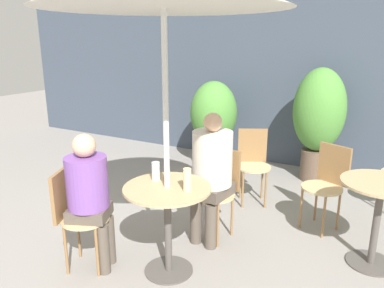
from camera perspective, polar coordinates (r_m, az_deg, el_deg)
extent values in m
plane|color=gray|center=(3.27, -6.96, -19.16)|extent=(20.00, 20.00, 0.00)
cube|color=#3D4756|center=(5.74, 12.85, 11.76)|extent=(10.00, 0.06, 3.00)
cylinder|color=#514C47|center=(3.30, -3.56, -18.58)|extent=(0.40, 0.40, 0.01)
cylinder|color=#514C47|center=(3.10, -3.67, -13.02)|extent=(0.06, 0.06, 0.72)
cylinder|color=tan|center=(2.94, -3.80, -6.74)|extent=(0.69, 0.69, 0.02)
cylinder|color=#514C47|center=(3.71, 25.53, -16.02)|extent=(0.40, 0.40, 0.01)
cylinder|color=#514C47|center=(3.54, 26.24, -10.94)|extent=(0.06, 0.06, 0.72)
cylinder|color=tan|center=(3.40, 26.99, -5.37)|extent=(0.64, 0.64, 0.02)
cylinder|color=tan|center=(3.57, 3.37, -7.70)|extent=(0.40, 0.40, 0.02)
cylinder|color=olive|center=(3.71, 6.12, -10.71)|extent=(0.02, 0.02, 0.43)
cylinder|color=olive|center=(3.83, 2.72, -9.74)|extent=(0.02, 0.02, 0.43)
cylinder|color=olive|center=(3.51, 3.97, -12.27)|extent=(0.02, 0.02, 0.43)
cylinder|color=olive|center=(3.64, 0.45, -11.18)|extent=(0.02, 0.02, 0.43)
cube|color=olive|center=(3.64, 4.95, -3.75)|extent=(0.34, 0.07, 0.40)
cylinder|color=tan|center=(3.25, -15.95, -10.85)|extent=(0.40, 0.40, 0.02)
cylinder|color=olive|center=(3.50, -16.90, -13.05)|extent=(0.02, 0.02, 0.43)
cylinder|color=olive|center=(3.30, -18.64, -15.13)|extent=(0.02, 0.02, 0.43)
cylinder|color=olive|center=(3.42, -12.78, -13.51)|extent=(0.02, 0.02, 0.43)
cylinder|color=olive|center=(3.21, -14.27, -15.71)|extent=(0.02, 0.02, 0.43)
cube|color=olive|center=(3.23, -19.20, -7.20)|extent=(0.16, 0.32, 0.40)
cylinder|color=olive|center=(4.80, 26.76, -6.08)|extent=(0.02, 0.02, 0.43)
cylinder|color=tan|center=(3.93, 19.17, -6.34)|extent=(0.40, 0.40, 0.02)
cylinder|color=olive|center=(4.06, 21.43, -9.32)|extent=(0.02, 0.02, 0.43)
cylinder|color=olive|center=(4.18, 18.38, -8.29)|extent=(0.02, 0.02, 0.43)
cylinder|color=olive|center=(3.86, 19.43, -10.48)|extent=(0.02, 0.02, 0.43)
cylinder|color=olive|center=(3.98, 16.28, -9.34)|extent=(0.02, 0.02, 0.43)
cube|color=olive|center=(4.01, 20.84, -2.90)|extent=(0.32, 0.16, 0.40)
cylinder|color=tan|center=(4.35, 9.37, -3.49)|extent=(0.40, 0.40, 0.02)
cylinder|color=olive|center=(4.57, 10.64, -5.64)|extent=(0.02, 0.02, 0.43)
cylinder|color=olive|center=(4.54, 7.40, -5.66)|extent=(0.02, 0.02, 0.43)
cylinder|color=olive|center=(4.33, 11.16, -6.88)|extent=(0.02, 0.02, 0.43)
cylinder|color=olive|center=(4.30, 7.74, -6.92)|extent=(0.02, 0.02, 0.43)
cube|color=olive|center=(4.46, 9.18, -0.19)|extent=(0.31, 0.18, 0.40)
cylinder|color=brown|center=(3.58, 0.61, -11.68)|extent=(0.11, 0.11, 0.43)
cylinder|color=brown|center=(3.50, 2.87, -12.40)|extent=(0.11, 0.11, 0.43)
cube|color=brown|center=(3.52, 3.04, -6.94)|extent=(0.35, 0.38, 0.11)
cylinder|color=beige|center=(3.41, 3.11, -2.19)|extent=(0.37, 0.37, 0.50)
sphere|color=#DBAD89|center=(3.32, 3.20, 3.33)|extent=(0.17, 0.17, 0.17)
cylinder|color=brown|center=(3.24, -13.33, -15.31)|extent=(0.10, 0.10, 0.43)
cylinder|color=brown|center=(3.36, -12.49, -14.04)|extent=(0.10, 0.10, 0.43)
cube|color=brown|center=(3.21, -15.36, -9.96)|extent=(0.40, 0.38, 0.10)
cylinder|color=#7A4C9E|center=(3.11, -15.70, -5.62)|extent=(0.33, 0.33, 0.42)
sphere|color=#DBAD89|center=(3.01, -16.13, -0.23)|extent=(0.19, 0.19, 0.19)
cylinder|color=silver|center=(3.06, -5.54, -4.16)|extent=(0.07, 0.07, 0.15)
cylinder|color=beige|center=(2.83, -0.72, -5.50)|extent=(0.06, 0.06, 0.18)
cylinder|color=#93664C|center=(5.64, 3.21, -1.64)|extent=(0.48, 0.48, 0.35)
ellipsoid|color=#4C8938|center=(5.48, 3.31, 4.75)|extent=(0.68, 0.68, 0.93)
cylinder|color=brown|center=(5.36, 18.12, -3.04)|extent=(0.37, 0.37, 0.42)
ellipsoid|color=#4C8938|center=(5.17, 18.83, 4.93)|extent=(0.67, 0.67, 1.10)
cylinder|color=silver|center=(2.81, -3.96, 1.41)|extent=(0.04, 0.04, 2.34)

